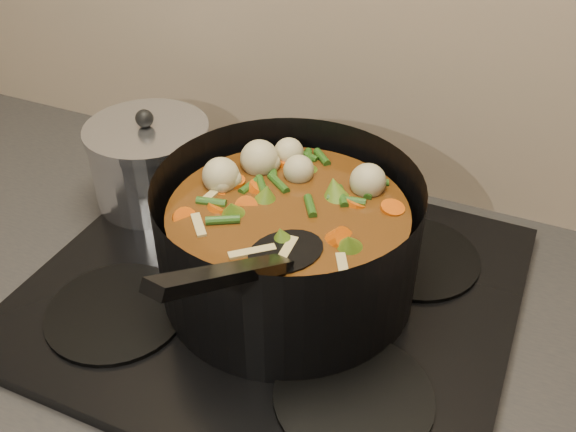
% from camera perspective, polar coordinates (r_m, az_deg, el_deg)
% --- Properties ---
extents(stovetop, '(0.62, 0.54, 0.03)m').
position_cam_1_polar(stovetop, '(0.87, -1.32, -6.53)').
color(stovetop, black).
rests_on(stovetop, counter).
extents(stockpot, '(0.42, 0.50, 0.24)m').
position_cam_1_polar(stockpot, '(0.82, 0.00, -2.25)').
color(stockpot, black).
rests_on(stockpot, stovetop).
extents(saucepan, '(0.19, 0.19, 0.15)m').
position_cam_1_polar(saucepan, '(1.02, -12.08, 4.69)').
color(saucepan, silver).
rests_on(saucepan, stovetop).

